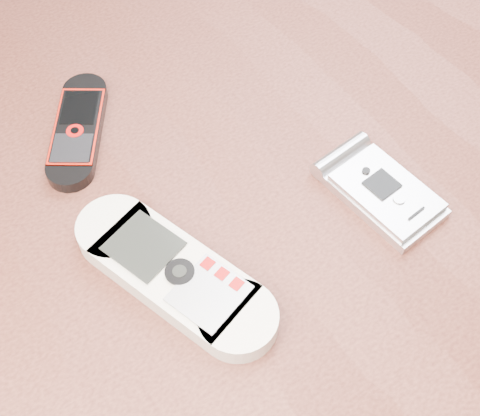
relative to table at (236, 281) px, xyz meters
name	(u,v)px	position (x,y,z in m)	size (l,w,h in m)	color
table	(236,281)	(0.00, 0.00, 0.00)	(1.20, 0.80, 0.75)	black
nokia_white	(174,273)	(-0.07, -0.02, 0.12)	(0.06, 0.18, 0.02)	silver
nokia_black_red	(78,129)	(-0.06, 0.15, 0.11)	(0.04, 0.13, 0.01)	black
motorola_razr	(383,192)	(0.11, -0.05, 0.11)	(0.06, 0.11, 0.02)	silver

